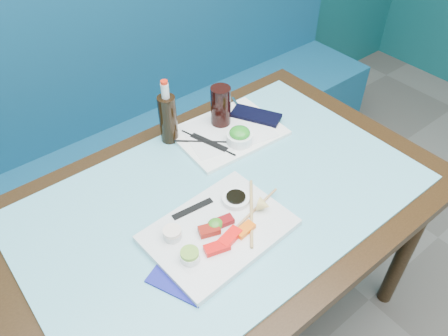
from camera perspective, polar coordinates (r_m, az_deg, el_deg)
booth_bench at (r=2.16m, az=-14.15°, el=2.00°), size 3.00×0.56×1.17m
dining_table at (r=1.43m, az=-0.06°, el=-6.20°), size 1.40×0.90×0.75m
glass_top at (r=1.36m, az=-0.07°, el=-3.79°), size 1.22×0.76×0.01m
sashimi_plate at (r=1.26m, az=-0.68°, el=-8.16°), size 0.41×0.31×0.02m
salmon_left at (r=1.20m, az=-0.94°, el=-10.36°), size 0.08×0.05×0.02m
salmon_mid at (r=1.22m, az=0.79°, el=-9.02°), size 0.08×0.05×0.02m
salmon_right at (r=1.24m, az=2.74°, el=-8.04°), size 0.07×0.04×0.02m
tuna_left at (r=1.23m, az=-1.94°, el=-8.12°), size 0.07×0.05×0.02m
tuna_right at (r=1.25m, az=0.07°, el=-6.94°), size 0.06×0.04×0.02m
seaweed_garnish at (r=1.24m, az=-1.16°, el=-7.33°), size 0.05×0.05×0.02m
ramekin_wasabi at (r=1.18m, az=-4.48°, el=-11.48°), size 0.07×0.07×0.02m
wasabi_fill at (r=1.17m, az=-4.52°, el=-11.01°), size 0.07×0.07×0.01m
ramekin_ginger at (r=1.23m, az=-6.75°, el=-8.67°), size 0.07×0.07×0.02m
ginger_fill at (r=1.22m, az=-6.82°, el=-8.19°), size 0.06×0.06×0.01m
soy_dish at (r=1.31m, az=1.56°, el=-4.09°), size 0.09×0.09×0.02m
soy_fill at (r=1.30m, az=1.57°, el=-3.76°), size 0.07×0.07×0.01m
lemon_wedge at (r=1.28m, az=5.25°, el=-4.87°), size 0.06×0.05×0.04m
chopstick_sleeve at (r=1.30m, az=-4.10°, el=-5.32°), size 0.13×0.03×0.00m
wooden_chopstick_a at (r=1.28m, az=3.60°, el=-5.74°), size 0.18×0.20×0.01m
wooden_chopstick_b at (r=1.29m, az=3.93°, el=-5.55°), size 0.22×0.05×0.01m
serving_tray at (r=1.59m, az=0.54°, el=4.67°), size 0.38×0.30×0.01m
paper_placemat at (r=1.58m, az=0.54°, el=4.89°), size 0.35×0.28×0.00m
seaweed_bowl at (r=1.52m, az=2.04°, el=3.91°), size 0.10×0.10×0.04m
seaweed_salad at (r=1.51m, az=2.07°, el=4.64°), size 0.08×0.08×0.04m
cola_glass at (r=1.58m, az=-0.44°, el=8.11°), size 0.09×0.09×0.15m
navy_pouch at (r=1.65m, az=4.20°, el=6.86°), size 0.16×0.20×0.01m
fork at (r=1.71m, az=1.67°, el=8.36°), size 0.04×0.09×0.01m
black_chopstick_a at (r=1.53m, az=-2.11°, el=3.34°), size 0.07×0.23×0.01m
black_chopstick_b at (r=1.53m, az=-1.87°, el=3.47°), size 0.19×0.17×0.01m
tray_sleeve at (r=1.53m, az=-1.99°, el=3.37°), size 0.07×0.15×0.00m
cola_bottle_body at (r=1.52m, az=-7.32°, el=6.36°), size 0.08×0.08×0.18m
cola_bottle_neck at (r=1.46m, az=-7.72°, el=9.99°), size 0.04×0.04×0.05m
cola_bottle_cap at (r=1.44m, az=-7.84°, el=11.04°), size 0.03×0.03×0.01m
blue_napkin at (r=1.19m, az=-4.83°, el=-13.17°), size 0.21×0.21×0.01m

